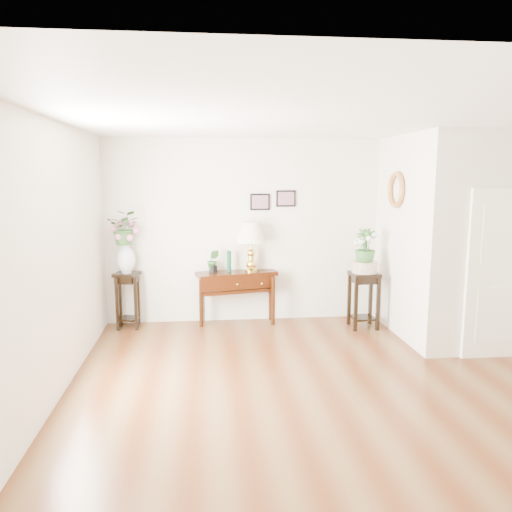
{
  "coord_description": "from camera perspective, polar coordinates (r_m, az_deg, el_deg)",
  "views": [
    {
      "loc": [
        -1.52,
        -4.85,
        2.24
      ],
      "look_at": [
        -0.86,
        1.3,
        1.25
      ],
      "focal_mm": 35.0,
      "sensor_mm": 36.0,
      "label": 1
    }
  ],
  "objects": [
    {
      "name": "floor",
      "position": [
        5.55,
        10.7,
        -14.83
      ],
      "size": [
        6.0,
        5.5,
        0.02
      ],
      "primitive_type": "cube",
      "color": "brown",
      "rests_on": "ground"
    },
    {
      "name": "ceiling",
      "position": [
        5.11,
        11.66,
        15.23
      ],
      "size": [
        6.0,
        5.5,
        0.02
      ],
      "primitive_type": "cube",
      "color": "white",
      "rests_on": "ground"
    },
    {
      "name": "wall_back",
      "position": [
        7.8,
        5.19,
        2.9
      ],
      "size": [
        6.0,
        0.02,
        2.8
      ],
      "primitive_type": "cube",
      "color": "white",
      "rests_on": "ground"
    },
    {
      "name": "wall_left",
      "position": [
        5.14,
        -22.74,
        -1.0
      ],
      "size": [
        0.02,
        5.5,
        2.8
      ],
      "primitive_type": "cube",
      "color": "white",
      "rests_on": "ground"
    },
    {
      "name": "partition",
      "position": [
        7.6,
        22.43,
        2.08
      ],
      "size": [
        1.8,
        1.95,
        2.8
      ],
      "primitive_type": "cube",
      "color": "white",
      "rests_on": "floor"
    },
    {
      "name": "door",
      "position": [
        6.79,
        26.24,
        -1.92
      ],
      "size": [
        0.9,
        0.05,
        2.1
      ],
      "primitive_type": "cube",
      "color": "white",
      "rests_on": "floor"
    },
    {
      "name": "art_print_left",
      "position": [
        7.64,
        0.46,
        6.2
      ],
      "size": [
        0.3,
        0.02,
        0.25
      ],
      "primitive_type": "cube",
      "color": "black",
      "rests_on": "wall_back"
    },
    {
      "name": "art_print_right",
      "position": [
        7.69,
        3.44,
        6.58
      ],
      "size": [
        0.3,
        0.02,
        0.25
      ],
      "primitive_type": "cube",
      "color": "black",
      "rests_on": "wall_back"
    },
    {
      "name": "wall_ornament",
      "position": [
        7.26,
        15.69,
        7.29
      ],
      "size": [
        0.07,
        0.51,
        0.51
      ],
      "primitive_type": "torus",
      "rotation": [
        0.0,
        1.57,
        0.0
      ],
      "color": "orange",
      "rests_on": "partition"
    },
    {
      "name": "console_table",
      "position": [
        7.66,
        -2.22,
        -4.76
      ],
      "size": [
        1.26,
        0.65,
        0.8
      ],
      "primitive_type": "cube",
      "rotation": [
        0.0,
        0.0,
        0.21
      ],
      "color": "black",
      "rests_on": "floor"
    },
    {
      "name": "table_lamp",
      "position": [
        7.53,
        -0.57,
        0.84
      ],
      "size": [
        0.57,
        0.57,
        0.77
      ],
      "primitive_type": "cube",
      "rotation": [
        0.0,
        0.0,
        -0.39
      ],
      "color": "#E2BF49",
      "rests_on": "console_table"
    },
    {
      "name": "green_vase",
      "position": [
        7.54,
        -3.1,
        -0.56
      ],
      "size": [
        0.09,
        0.09,
        0.32
      ],
      "primitive_type": "cylinder",
      "rotation": [
        0.0,
        0.0,
        -0.41
      ],
      "color": "#10422A",
      "rests_on": "console_table"
    },
    {
      "name": "potted_plant",
      "position": [
        7.53,
        -4.93,
        -0.64
      ],
      "size": [
        0.2,
        0.17,
        0.33
      ],
      "primitive_type": "imported",
      "rotation": [
        0.0,
        0.0,
        -0.13
      ],
      "color": "#32622D",
      "rests_on": "console_table"
    },
    {
      "name": "plant_stand_a",
      "position": [
        7.67,
        -14.44,
        -4.91
      ],
      "size": [
        0.4,
        0.4,
        0.84
      ],
      "primitive_type": "cube",
      "rotation": [
        0.0,
        0.0,
        -0.29
      ],
      "color": "black",
      "rests_on": "floor"
    },
    {
      "name": "porcelain_vase",
      "position": [
        7.54,
        -14.63,
        -0.16
      ],
      "size": [
        0.34,
        0.34,
        0.46
      ],
      "primitive_type": null,
      "rotation": [
        0.0,
        0.0,
        -0.35
      ],
      "color": "silver",
      "rests_on": "plant_stand_a"
    },
    {
      "name": "lily_arrangement",
      "position": [
        7.49,
        -14.77,
        3.09
      ],
      "size": [
        0.51,
        0.46,
        0.51
      ],
      "primitive_type": "imported",
      "rotation": [
        0.0,
        0.0,
        -0.14
      ],
      "color": "#32622D",
      "rests_on": "porcelain_vase"
    },
    {
      "name": "plant_stand_b",
      "position": [
        7.61,
        12.17,
        -4.94
      ],
      "size": [
        0.41,
        0.41,
        0.84
      ],
      "primitive_type": "cube",
      "rotation": [
        0.0,
        0.0,
        0.04
      ],
      "color": "black",
      "rests_on": "floor"
    },
    {
      "name": "ceramic_bowl",
      "position": [
        7.5,
        12.3,
        -1.25
      ],
      "size": [
        0.44,
        0.44,
        0.16
      ],
      "primitive_type": "cylinder",
      "rotation": [
        0.0,
        0.0,
        -0.22
      ],
      "color": "beige",
      "rests_on": "plant_stand_b"
    },
    {
      "name": "narcissus",
      "position": [
        7.45,
        12.38,
        1.04
      ],
      "size": [
        0.35,
        0.35,
        0.53
      ],
      "primitive_type": "imported",
      "rotation": [
        0.0,
        0.0,
        -0.23
      ],
      "color": "#32622D",
      "rests_on": "ceramic_bowl"
    }
  ]
}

